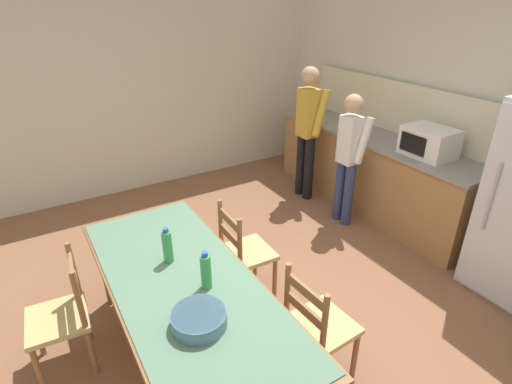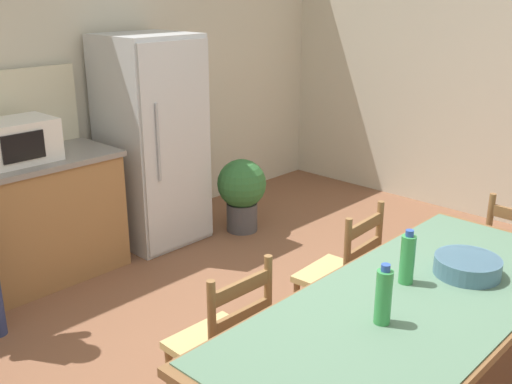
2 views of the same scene
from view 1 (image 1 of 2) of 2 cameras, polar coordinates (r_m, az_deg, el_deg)
The scene contains 15 objects.
ground_plane at distance 3.47m, azimuth 2.10°, elevation -18.99°, with size 8.32×8.32×0.00m, color brown.
wall_back at distance 4.61m, azimuth 31.87°, elevation 9.81°, with size 6.52×0.12×2.90m, color beige.
wall_left at distance 5.54m, azimuth -17.00°, elevation 14.86°, with size 0.12×5.20×2.90m, color beige.
kitchen_counter at distance 5.19m, azimuth 15.96°, elevation 2.86°, with size 2.87×0.66×0.94m.
counter_splashback at distance 5.18m, azimuth 19.48°, elevation 11.32°, with size 2.83×0.03×0.60m, color beige.
microwave at distance 4.53m, azimuth 23.49°, elevation 6.57°, with size 0.50×0.39×0.30m.
dining_table at distance 2.76m, azimuth -10.07°, elevation -13.87°, with size 2.24×0.90×0.78m.
bottle_near_centre at distance 2.86m, azimuth -12.53°, elevation -7.58°, with size 0.07×0.07×0.27m.
bottle_off_centre at distance 2.59m, azimuth -7.16°, elevation -11.16°, with size 0.07×0.07×0.27m.
serving_bowl at distance 2.39m, azimuth -8.14°, elevation -17.41°, with size 0.32×0.32×0.09m.
chair_side_far_left at distance 3.53m, azimuth -1.70°, elevation -8.62°, with size 0.43×0.41×0.91m.
chair_side_far_right at distance 2.90m, azimuth 8.82°, elevation -18.42°, with size 0.44×0.42×0.91m.
chair_side_near_left at distance 3.23m, azimuth -25.89°, elevation -15.70°, with size 0.45×0.43×0.91m.
person_at_sink at distance 5.12m, azimuth 7.40°, elevation 9.15°, with size 0.43×0.29×1.70m.
person_at_counter at distance 4.59m, azimuth 13.10°, elevation 5.31°, with size 0.38×0.26×1.53m.
Camera 1 is at (2.01, -1.35, 2.48)m, focal length 28.00 mm.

